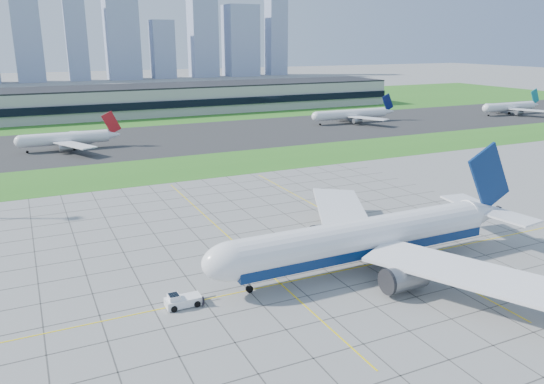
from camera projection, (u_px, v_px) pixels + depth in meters
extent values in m
plane|color=gray|center=(324.00, 269.00, 97.69)|extent=(1400.00, 1400.00, 0.00)
cube|color=#307020|center=(185.00, 167.00, 175.82)|extent=(700.00, 35.00, 0.04)
cube|color=#383838|center=(147.00, 140.00, 223.56)|extent=(700.00, 75.00, 0.04)
cube|color=#307020|center=(106.00, 110.00, 319.06)|extent=(700.00, 145.00, 0.04)
cube|color=#474744|center=(40.00, 298.00, 86.56)|extent=(0.18, 130.00, 0.02)
cube|color=#474744|center=(91.00, 289.00, 89.86)|extent=(0.18, 130.00, 0.02)
cube|color=#474744|center=(138.00, 280.00, 93.16)|extent=(0.18, 130.00, 0.02)
cube|color=#474744|center=(182.00, 272.00, 96.46)|extent=(0.18, 130.00, 0.02)
cube|color=#474744|center=(224.00, 264.00, 99.77)|extent=(0.18, 130.00, 0.02)
cube|color=#474744|center=(262.00, 257.00, 103.07)|extent=(0.18, 130.00, 0.02)
cube|color=#474744|center=(299.00, 250.00, 106.37)|extent=(0.18, 130.00, 0.02)
cube|color=#474744|center=(333.00, 244.00, 109.67)|extent=(0.18, 130.00, 0.02)
cube|color=#474744|center=(365.00, 238.00, 112.97)|extent=(0.18, 130.00, 0.02)
cube|color=#474744|center=(395.00, 232.00, 116.28)|extent=(0.18, 130.00, 0.02)
cube|color=#474744|center=(423.00, 227.00, 119.58)|extent=(0.18, 130.00, 0.02)
cube|color=#474744|center=(450.00, 222.00, 122.88)|extent=(0.18, 130.00, 0.02)
cube|color=#474744|center=(476.00, 217.00, 126.18)|extent=(0.18, 130.00, 0.02)
cube|color=#474744|center=(449.00, 360.00, 69.91)|extent=(110.00, 0.18, 0.02)
cube|color=#474744|center=(409.00, 331.00, 76.85)|extent=(110.00, 0.18, 0.02)
cube|color=#474744|center=(376.00, 307.00, 83.80)|extent=(110.00, 0.18, 0.02)
cube|color=#474744|center=(348.00, 286.00, 90.74)|extent=(110.00, 0.18, 0.02)
cube|color=#474744|center=(324.00, 269.00, 97.69)|extent=(110.00, 0.18, 0.02)
cube|color=#474744|center=(303.00, 254.00, 104.63)|extent=(110.00, 0.18, 0.02)
cube|color=#474744|center=(285.00, 240.00, 111.58)|extent=(110.00, 0.18, 0.02)
cube|color=#474744|center=(269.00, 229.00, 118.52)|extent=(110.00, 0.18, 0.02)
cube|color=#474744|center=(255.00, 218.00, 125.47)|extent=(110.00, 0.18, 0.02)
cube|color=#474744|center=(242.00, 209.00, 132.41)|extent=(110.00, 0.18, 0.02)
cube|color=#474744|center=(230.00, 201.00, 139.36)|extent=(110.00, 0.18, 0.02)
cube|color=#474744|center=(220.00, 193.00, 146.30)|extent=(110.00, 0.18, 0.02)
cube|color=#474744|center=(210.00, 186.00, 153.25)|extent=(110.00, 0.18, 0.02)
cube|color=yellow|center=(330.00, 273.00, 95.95)|extent=(120.00, 0.25, 0.03)
cube|color=yellow|center=(234.00, 242.00, 110.92)|extent=(0.25, 100.00, 0.03)
cube|color=yellow|center=(347.00, 223.00, 122.48)|extent=(0.25, 100.00, 0.03)
cube|color=#B7B7B2|center=(182.00, 99.00, 311.81)|extent=(260.00, 42.00, 15.00)
cube|color=black|center=(193.00, 103.00, 293.28)|extent=(260.00, 1.00, 4.00)
cube|color=black|center=(181.00, 85.00, 309.63)|extent=(260.00, 42.00, 0.80)
cube|color=#919EBE|center=(25.00, 21.00, 519.65)|extent=(26.00, 23.40, 118.00)
cube|color=#919EBE|center=(76.00, 37.00, 542.77)|extent=(20.00, 18.00, 88.00)
cube|color=#919EBE|center=(120.00, 6.00, 553.22)|extent=(33.00, 29.70, 150.00)
cube|color=#919EBE|center=(163.00, 49.00, 583.09)|extent=(24.00, 21.60, 62.00)
cube|color=#919EBE|center=(202.00, 19.00, 593.40)|extent=(29.00, 26.10, 128.00)
cube|color=#919EBE|center=(241.00, 41.00, 619.00)|extent=(36.00, 32.40, 80.00)
cube|color=#919EBE|center=(276.00, 30.00, 634.54)|extent=(22.00, 19.80, 105.00)
cylinder|color=white|center=(364.00, 236.00, 96.54)|extent=(51.37, 7.04, 6.69)
cube|color=#082254|center=(364.00, 247.00, 97.12)|extent=(51.37, 6.59, 1.79)
ellipsoid|color=white|center=(233.00, 261.00, 85.80)|extent=(10.76, 6.77, 6.69)
cube|color=black|center=(219.00, 260.00, 84.61)|extent=(2.48, 3.59, 0.67)
cone|color=white|center=(483.00, 212.00, 108.82)|extent=(8.97, 6.42, 6.36)
cube|color=#082254|center=(489.00, 177.00, 107.00)|extent=(12.17, 0.64, 14.24)
cube|color=white|center=(341.00, 210.00, 115.10)|extent=(22.58, 32.52, 1.08)
cube|color=white|center=(464.00, 272.00, 84.20)|extent=(22.89, 32.46, 1.08)
cylinder|color=slate|center=(330.00, 233.00, 107.60)|extent=(7.28, 4.29, 4.24)
cylinder|color=slate|center=(405.00, 278.00, 87.32)|extent=(7.28, 4.29, 4.24)
cylinder|color=gray|center=(249.00, 284.00, 88.29)|extent=(0.40, 0.40, 2.90)
cylinder|color=black|center=(249.00, 289.00, 88.52)|extent=(1.23, 0.57, 1.23)
cylinder|color=black|center=(376.00, 252.00, 103.49)|extent=(1.46, 1.35, 1.45)
cylinder|color=black|center=(399.00, 266.00, 97.31)|extent=(1.46, 1.35, 1.45)
cube|color=white|center=(183.00, 301.00, 83.89)|extent=(5.63, 2.66, 1.31)
cube|color=white|center=(174.00, 298.00, 83.00)|extent=(1.70, 2.07, 1.03)
cube|color=black|center=(174.00, 297.00, 82.95)|extent=(1.51, 1.88, 0.66)
cube|color=gray|center=(208.00, 298.00, 85.65)|extent=(2.81, 0.19, 0.17)
cylinder|color=black|center=(170.00, 302.00, 84.25)|extent=(1.03, 0.47, 1.03)
cylinder|color=black|center=(174.00, 309.00, 82.14)|extent=(1.03, 0.47, 1.03)
cylinder|color=black|center=(192.00, 297.00, 85.81)|extent=(1.03, 0.47, 1.03)
cylinder|color=black|center=(197.00, 304.00, 83.71)|extent=(1.03, 0.47, 1.03)
imported|color=black|center=(203.00, 302.00, 83.62)|extent=(0.78, 0.76, 1.81)
imported|color=black|center=(451.00, 259.00, 99.95)|extent=(1.01, 0.91, 1.69)
cylinder|color=white|center=(66.00, 138.00, 202.65)|extent=(31.29, 4.80, 4.80)
cube|color=#AC131C|center=(111.00, 122.00, 208.44)|extent=(7.46, 0.40, 9.15)
cube|color=white|center=(69.00, 136.00, 213.31)|extent=(13.89, 20.66, 0.40)
cube|color=white|center=(75.00, 145.00, 194.22)|extent=(13.89, 20.66, 0.40)
cylinder|color=black|center=(73.00, 147.00, 206.74)|extent=(1.00, 1.00, 1.00)
cylinder|color=black|center=(75.00, 149.00, 202.92)|extent=(1.00, 1.00, 1.00)
cylinder|color=white|center=(351.00, 114.00, 269.29)|extent=(40.69, 4.80, 4.80)
cube|color=#070F48|center=(388.00, 102.00, 277.24)|extent=(7.46, 0.40, 9.15)
cube|color=white|center=(344.00, 113.00, 280.22)|extent=(13.89, 20.66, 0.40)
cube|color=white|center=(368.00, 118.00, 261.12)|extent=(13.89, 20.66, 0.40)
cylinder|color=black|center=(354.00, 121.00, 273.70)|extent=(1.00, 1.00, 1.00)
cylinder|color=black|center=(359.00, 122.00, 269.88)|extent=(1.00, 1.00, 1.00)
cylinder|color=white|center=(510.00, 107.00, 299.66)|extent=(35.36, 4.80, 4.80)
cube|color=#0E7380|center=(535.00, 96.00, 306.39)|extent=(7.46, 0.40, 9.15)
cube|color=white|center=(497.00, 106.00, 310.45)|extent=(13.89, 20.66, 0.40)
cube|color=white|center=(529.00, 110.00, 291.35)|extent=(13.89, 20.66, 0.40)
cylinder|color=black|center=(509.00, 113.00, 303.89)|extent=(1.00, 1.00, 1.00)
cylinder|color=black|center=(516.00, 114.00, 300.07)|extent=(1.00, 1.00, 1.00)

